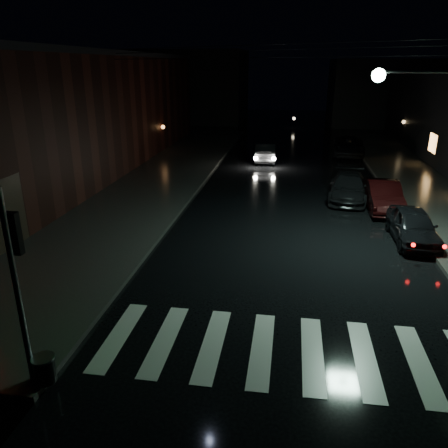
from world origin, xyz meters
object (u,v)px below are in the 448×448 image
at_px(parked_car_c, 348,187).
at_px(parked_car_d, 348,146).
at_px(parked_car_b, 383,196).
at_px(parked_car_a, 413,226).
at_px(oncoming_car, 265,152).

bearing_deg(parked_car_c, parked_car_d, 91.11).
distance_m(parked_car_c, parked_car_d, 11.89).
bearing_deg(parked_car_b, parked_car_a, -83.69).
bearing_deg(parked_car_d, parked_car_b, -84.80).
height_order(parked_car_a, parked_car_b, parked_car_b).
relative_size(parked_car_a, parked_car_c, 0.85).
distance_m(parked_car_b, parked_car_d, 13.31).
relative_size(parked_car_d, oncoming_car, 1.24).
bearing_deg(parked_car_a, parked_car_c, 108.09).
height_order(parked_car_c, parked_car_d, parked_car_d).
bearing_deg(parked_car_c, oncoming_car, 125.99).
distance_m(parked_car_b, oncoming_car, 11.83).
relative_size(parked_car_c, parked_car_d, 0.90).
relative_size(parked_car_b, parked_car_c, 0.92).
xyz_separation_m(parked_car_b, parked_car_c, (-1.41, 1.49, -0.03)).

